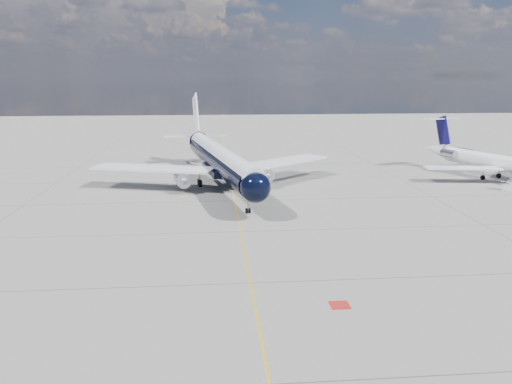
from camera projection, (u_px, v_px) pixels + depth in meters
ground at (233, 193)px, 78.20m from camera, size 320.00×320.00×0.00m
taxiway_centerline at (235, 201)px, 73.35m from camera, size 0.16×160.00×0.01m
red_marking at (340, 305)px, 39.98m from camera, size 1.60×1.60×0.01m
main_airliner at (219, 158)px, 82.84m from camera, size 40.68×50.12×14.57m
regional_jet at (488, 160)px, 89.03m from camera, size 25.22×29.76×10.42m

